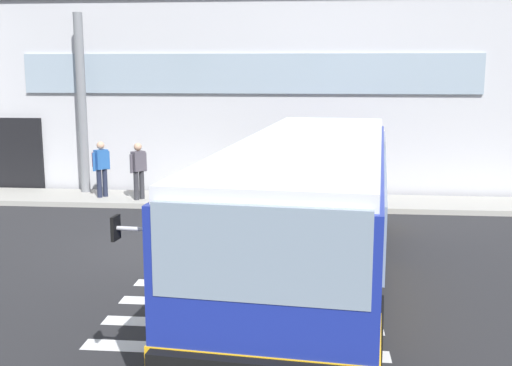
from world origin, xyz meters
TOP-DOWN VIEW (x-y plane):
  - ground_plane at (0.00, 0.00)m, footprint 80.00×90.00m
  - bay_paint_stripes at (2.00, -4.20)m, footprint 4.40×3.96m
  - terminal_building at (-0.68, 11.60)m, footprint 21.87×13.80m
  - boarding_curb at (0.00, 4.80)m, footprint 24.07×2.00m
  - entry_support_column at (-4.04, 5.40)m, footprint 0.28×0.28m
  - bus_main_foreground at (3.05, -2.03)m, footprint 4.02×10.96m
  - passenger_near_column at (-3.27, 4.66)m, footprint 0.50×0.52m
  - passenger_by_doorway at (-2.05, 4.40)m, footprint 0.40×0.49m
  - safety_bollard_yellow at (1.28, 3.60)m, footprint 0.18×0.18m

SIDE VIEW (x-z plane):
  - ground_plane at x=0.00m, z-range -0.02..0.00m
  - bay_paint_stripes at x=2.00m, z-range 0.00..0.01m
  - boarding_curb at x=0.00m, z-range 0.00..0.15m
  - safety_bollard_yellow at x=1.28m, z-range 0.00..0.90m
  - passenger_by_doorway at x=-2.05m, z-range 0.24..1.92m
  - passenger_near_column at x=-3.27m, z-range 0.28..1.95m
  - bus_main_foreground at x=3.05m, z-range -0.02..2.68m
  - entry_support_column at x=-4.04m, z-range 0.15..5.61m
  - terminal_building at x=-0.68m, z-range -0.01..6.34m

